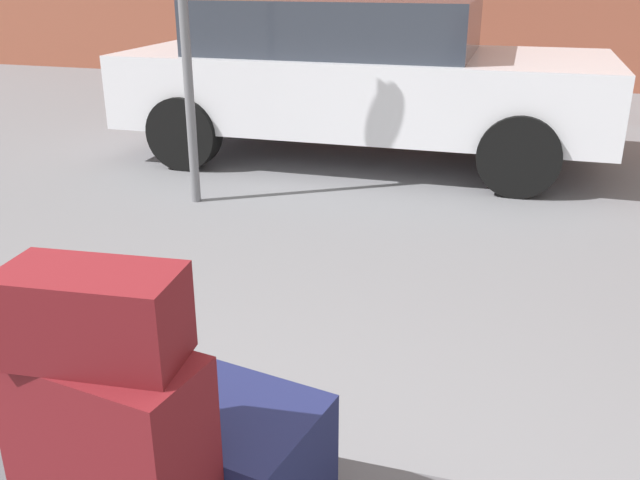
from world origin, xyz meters
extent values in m
cube|color=#191E47|center=(0.01, 0.11, 0.51)|extent=(0.68, 0.46, 0.35)
cube|color=maroon|center=(-0.04, -0.18, 1.05)|extent=(0.36, 0.21, 0.19)
cube|color=silver|center=(-0.76, 5.07, 0.64)|extent=(4.33, 1.87, 0.64)
cube|color=#2D333D|center=(-1.01, 5.06, 1.19)|extent=(2.44, 1.63, 0.46)
cylinder|color=black|center=(0.65, 5.94, 0.32)|extent=(0.64, 0.23, 0.64)
cylinder|color=black|center=(0.68, 4.24, 0.32)|extent=(0.64, 0.23, 0.64)
cylinder|color=black|center=(-2.19, 5.89, 0.32)|extent=(0.64, 0.23, 0.64)
cylinder|color=black|center=(-2.16, 4.19, 0.32)|extent=(0.64, 0.23, 0.64)
cylinder|color=slate|center=(-1.66, 3.37, 1.23)|extent=(0.07, 0.07, 2.46)
camera|label=1|loc=(0.73, -1.18, 1.68)|focal=38.85mm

